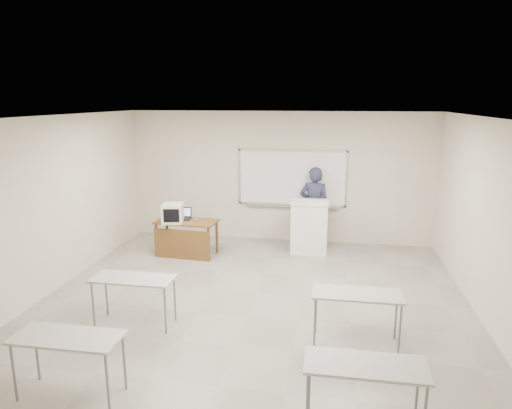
% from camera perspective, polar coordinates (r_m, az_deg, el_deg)
% --- Properties ---
extents(floor, '(7.00, 8.00, 0.01)m').
position_cam_1_polar(floor, '(7.23, -1.08, -13.84)').
color(floor, gray).
rests_on(floor, ground).
extents(whiteboard, '(2.48, 0.10, 1.31)m').
position_cam_1_polar(whiteboard, '(10.49, 4.53, 3.24)').
color(whiteboard, white).
rests_on(whiteboard, floor).
extents(student_desks, '(4.40, 2.20, 0.73)m').
position_cam_1_polar(student_desks, '(5.75, -3.67, -13.84)').
color(student_desks, '#ACABA6').
rests_on(student_desks, floor).
extents(instructor_desk, '(1.28, 0.64, 0.75)m').
position_cam_1_polar(instructor_desk, '(9.72, -8.84, -3.50)').
color(instructor_desk, brown).
rests_on(instructor_desk, floor).
extents(podium, '(0.81, 0.59, 1.14)m').
position_cam_1_polar(podium, '(9.92, 6.69, -2.78)').
color(podium, white).
rests_on(podium, floor).
extents(crt_monitor, '(0.43, 0.47, 0.40)m').
position_cam_1_polar(crt_monitor, '(9.67, -10.36, -1.04)').
color(crt_monitor, beige).
rests_on(crt_monitor, instructor_desk).
extents(laptop, '(0.31, 0.29, 0.23)m').
position_cam_1_polar(laptop, '(9.91, -8.97, -1.46)').
color(laptop, black).
rests_on(laptop, instructor_desk).
extents(mouse, '(0.11, 0.09, 0.04)m').
position_cam_1_polar(mouse, '(9.74, -7.48, -1.90)').
color(mouse, gray).
rests_on(mouse, instructor_desk).
extents(keyboard, '(0.43, 0.22, 0.02)m').
position_cam_1_polar(keyboard, '(9.85, 7.68, 0.55)').
color(keyboard, beige).
rests_on(keyboard, podium).
extents(presenter, '(0.67, 0.46, 1.80)m').
position_cam_1_polar(presenter, '(10.39, 7.28, -0.19)').
color(presenter, black).
rests_on(presenter, floor).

